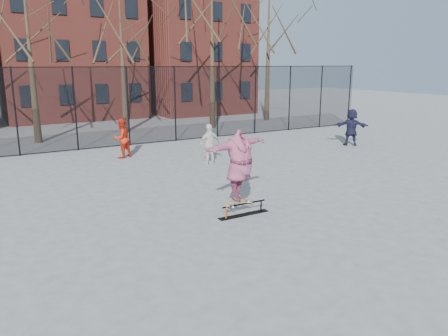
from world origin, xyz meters
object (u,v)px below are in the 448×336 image
skate_rail (244,210)px  bystander_navy (351,127)px  skateboard (239,202)px  bystander_white (210,144)px  bystander_red (122,138)px  skater (240,166)px

skate_rail → bystander_navy: size_ratio=0.83×
skate_rail → skateboard: skateboard is taller
skate_rail → bystander_navy: bystander_navy is taller
skate_rail → bystander_white: (2.21, 6.00, 0.72)m
bystander_white → bystander_navy: 8.35m
skateboard → bystander_navy: size_ratio=0.42×
skateboard → bystander_red: (-0.36, 9.15, 0.49)m
bystander_navy → bystander_red: bearing=22.4°
skate_rail → bystander_white: bystander_white is taller
skater → bystander_navy: skater is taller
bystander_red → bystander_white: size_ratio=1.04×
skateboard → skater: 1.02m
bystander_white → skater: bearing=63.4°
bystander_red → skater: bearing=70.2°
skate_rail → skateboard: (-0.16, 0.00, 0.26)m
skater → bystander_navy: bearing=10.7°
bystander_navy → skateboard: bearing=67.4°
bystander_red → bystander_navy: size_ratio=0.94×
bystander_white → bystander_navy: (8.35, 0.14, 0.09)m
bystander_red → skateboard: bearing=70.2°
skater → bystander_white: size_ratio=1.41×
bystander_white → bystander_navy: bystander_navy is taller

